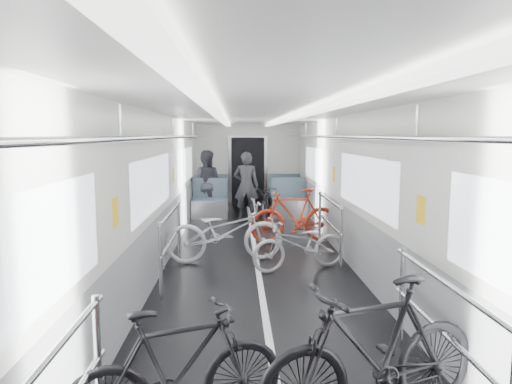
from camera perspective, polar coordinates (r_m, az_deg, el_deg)
car_shell at (r=8.15m, az=-0.15°, el=0.46°), size 3.02×14.01×2.41m
bike_left_mid at (r=3.41m, az=-9.73°, el=-21.15°), size 1.61×0.94×0.93m
bike_left_far at (r=7.52m, az=-3.88°, el=-4.94°), size 2.00×0.97×1.01m
bike_right_near at (r=3.53m, az=14.46°, el=-18.91°), size 1.87×1.04×1.08m
bike_right_mid at (r=7.08m, az=5.53°, el=-6.52°), size 1.64×0.98×0.81m
bike_right_far at (r=8.84m, az=4.85°, el=-2.98°), size 1.80×0.76×1.05m
bike_aisle at (r=11.26m, az=1.33°, el=-1.33°), size 0.79×1.65×0.83m
person_standing at (r=11.18m, az=-1.24°, el=0.78°), size 0.65×0.46×1.67m
person_seated at (r=11.83m, az=-6.30°, el=1.13°), size 0.89×0.74×1.69m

